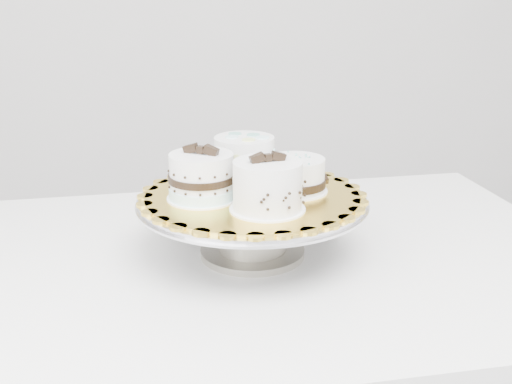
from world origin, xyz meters
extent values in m
cube|color=white|center=(-0.13, 0.27, 0.73)|extent=(1.24, 0.86, 0.04)
cube|color=white|center=(0.44, 0.59, 0.36)|extent=(0.05, 0.05, 0.71)
cylinder|color=gray|center=(-0.13, 0.28, 0.76)|extent=(0.19, 0.19, 0.01)
cylinder|color=gray|center=(-0.13, 0.28, 0.80)|extent=(0.12, 0.12, 0.10)
cylinder|color=silver|center=(-0.13, 0.28, 0.85)|extent=(0.39, 0.39, 0.01)
cylinder|color=silver|center=(-0.13, 0.28, 0.85)|extent=(0.40, 0.40, 0.00)
cylinder|color=gold|center=(-0.13, 0.28, 0.86)|extent=(0.41, 0.41, 0.01)
cylinder|color=white|center=(-0.13, 0.20, 0.87)|extent=(0.12, 0.12, 0.00)
cylinder|color=white|center=(-0.13, 0.20, 0.91)|extent=(0.12, 0.12, 0.08)
cylinder|color=white|center=(-0.22, 0.28, 0.87)|extent=(0.12, 0.12, 0.00)
cylinder|color=white|center=(-0.22, 0.28, 0.91)|extent=(0.15, 0.15, 0.08)
cylinder|color=#BFEFF2|center=(-0.22, 0.28, 0.88)|extent=(0.11, 0.11, 0.02)
cylinder|color=black|center=(-0.22, 0.28, 0.90)|extent=(0.11, 0.11, 0.01)
cylinder|color=white|center=(-0.13, 0.37, 0.87)|extent=(0.12, 0.12, 0.00)
cylinder|color=white|center=(-0.13, 0.37, 0.91)|extent=(0.14, 0.14, 0.08)
cylinder|color=white|center=(-0.06, 0.28, 0.87)|extent=(0.12, 0.12, 0.00)
cylinder|color=white|center=(-0.06, 0.28, 0.90)|extent=(0.11, 0.11, 0.06)
cylinder|color=black|center=(-0.06, 0.28, 0.88)|extent=(0.11, 0.11, 0.01)
camera|label=1|loc=(-0.39, -0.74, 1.22)|focal=45.00mm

